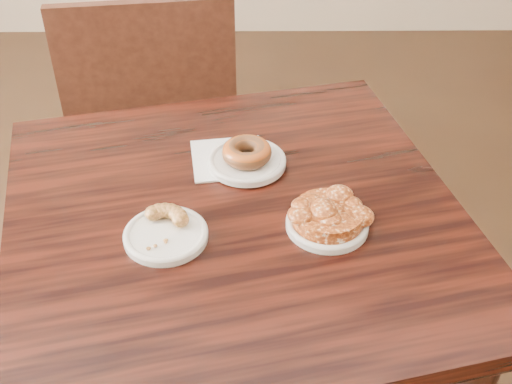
{
  "coord_description": "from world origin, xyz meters",
  "views": [
    {
      "loc": [
        0.07,
        -0.82,
        1.5
      ],
      "look_at": [
        0.08,
        0.06,
        0.8
      ],
      "focal_mm": 45.0,
      "sensor_mm": 36.0,
      "label": 1
    }
  ],
  "objects_px": {
    "chair_far": "(155,116)",
    "cruller_fragment": "(165,227)",
    "glazed_donut": "(247,152)",
    "apple_fritter": "(328,213)",
    "cafe_table": "(239,343)"
  },
  "relations": [
    {
      "from": "chair_far",
      "to": "cruller_fragment",
      "type": "bearing_deg",
      "value": 91.95
    },
    {
      "from": "chair_far",
      "to": "cafe_table",
      "type": "bearing_deg",
      "value": 100.49
    },
    {
      "from": "chair_far",
      "to": "glazed_donut",
      "type": "xyz_separation_m",
      "value": [
        0.29,
        -0.68,
        0.33
      ]
    },
    {
      "from": "chair_far",
      "to": "cruller_fragment",
      "type": "xyz_separation_m",
      "value": [
        0.15,
        -0.89,
        0.33
      ]
    },
    {
      "from": "cafe_table",
      "to": "cruller_fragment",
      "type": "xyz_separation_m",
      "value": [
        -0.12,
        -0.07,
        0.4
      ]
    },
    {
      "from": "chair_far",
      "to": "cruller_fragment",
      "type": "relative_size",
      "value": 8.96
    },
    {
      "from": "cafe_table",
      "to": "glazed_donut",
      "type": "relative_size",
      "value": 8.34
    },
    {
      "from": "glazed_donut",
      "to": "apple_fritter",
      "type": "xyz_separation_m",
      "value": [
        0.14,
        -0.18,
        -0.0
      ]
    },
    {
      "from": "cafe_table",
      "to": "cruller_fragment",
      "type": "height_order",
      "value": "cruller_fragment"
    },
    {
      "from": "glazed_donut",
      "to": "cafe_table",
      "type": "bearing_deg",
      "value": -98.71
    },
    {
      "from": "cafe_table",
      "to": "apple_fritter",
      "type": "height_order",
      "value": "apple_fritter"
    },
    {
      "from": "cafe_table",
      "to": "apple_fritter",
      "type": "distance_m",
      "value": 0.44
    },
    {
      "from": "glazed_donut",
      "to": "cruller_fragment",
      "type": "distance_m",
      "value": 0.25
    },
    {
      "from": "glazed_donut",
      "to": "apple_fritter",
      "type": "distance_m",
      "value": 0.23
    },
    {
      "from": "cafe_table",
      "to": "chair_far",
      "type": "height_order",
      "value": "chair_far"
    }
  ]
}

